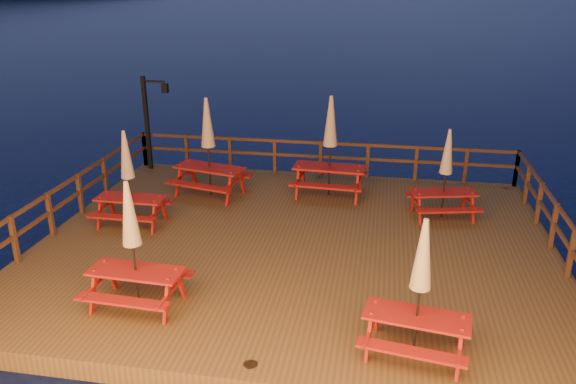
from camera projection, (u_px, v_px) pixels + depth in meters
The scene contains 11 objects.
ground at pixel (296, 256), 13.45m from camera, with size 500.00×500.00×0.00m, color black.
deck at pixel (296, 249), 13.38m from camera, with size 12.00×10.00×0.40m, color #4F3719.
deck_piles at pixel (296, 267), 13.56m from camera, with size 11.44×9.44×1.40m.
railing at pixel (307, 185), 14.67m from camera, with size 11.80×9.75×1.10m.
lamp_post at pixel (151, 115), 17.71m from camera, with size 0.85×0.18×3.00m.
picnic_table_0 at pixel (128, 177), 13.77m from camera, with size 1.71×1.40×2.44m.
picnic_table_1 at pixel (133, 243), 10.25m from camera, with size 1.82×1.53×2.51m.
picnic_table_2 at pixel (330, 145), 15.59m from camera, with size 2.09×1.76×2.88m.
picnic_table_3 at pixel (446, 173), 14.21m from camera, with size 1.91×1.69×2.36m.
picnic_table_4 at pixel (208, 146), 15.61m from camera, with size 2.29×2.04×2.82m.
picnic_table_5 at pixel (420, 287), 8.89m from camera, with size 1.90×1.65×2.44m.
Camera 1 is at (1.89, -11.86, 6.26)m, focal length 35.00 mm.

